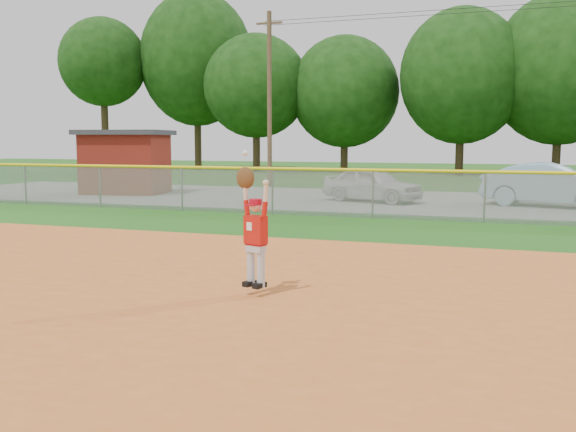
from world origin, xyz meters
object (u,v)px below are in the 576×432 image
at_px(car_white_a, 372,184).
at_px(car_blue, 551,185).
at_px(utility_shed, 126,162).
at_px(ballplayer, 254,228).

xyz_separation_m(car_white_a, car_blue, (6.50, 0.20, 0.11)).
distance_m(utility_shed, ballplayer, 20.49).
height_order(utility_shed, ballplayer, utility_shed).
height_order(car_white_a, ballplayer, ballplayer).
distance_m(car_blue, utility_shed, 17.87).
xyz_separation_m(car_white_a, utility_shed, (-11.36, 0.27, 0.76)).
height_order(car_blue, utility_shed, utility_shed).
bearing_deg(car_white_a, ballplayer, -155.58).
bearing_deg(utility_shed, car_blue, -0.21).
bearing_deg(ballplayer, utility_shed, 128.66).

